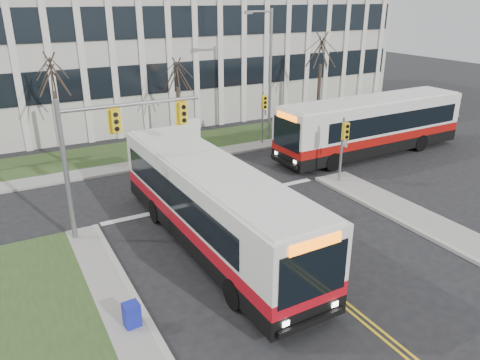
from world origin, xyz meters
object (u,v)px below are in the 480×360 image
at_px(bus_cross, 371,127).
at_px(newspaper_box_blue, 132,316).
at_px(directory_sign, 190,130).
at_px(bus_main, 212,207).
at_px(streetlight, 268,69).

xyz_separation_m(bus_cross, newspaper_box_blue, (-19.26, -9.99, -1.36)).
distance_m(directory_sign, bus_main, 14.36).
xyz_separation_m(streetlight, directory_sign, (-5.53, 1.30, -4.02)).
bearing_deg(streetlight, bus_cross, -53.29).
relative_size(directory_sign, bus_cross, 0.15).
height_order(directory_sign, newspaper_box_blue, directory_sign).
bearing_deg(bus_cross, newspaper_box_blue, -64.25).
bearing_deg(newspaper_box_blue, bus_cross, 23.42).
relative_size(streetlight, bus_cross, 0.67).
distance_m(streetlight, bus_main, 16.33).
bearing_deg(streetlight, directory_sign, 166.77).
relative_size(bus_main, newspaper_box_blue, 14.03).
bearing_deg(streetlight, newspaper_box_blue, -132.95).
bearing_deg(newspaper_box_blue, directory_sign, 57.63).
bearing_deg(bus_main, newspaper_box_blue, -142.70).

